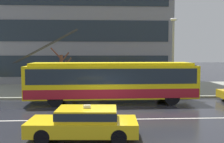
% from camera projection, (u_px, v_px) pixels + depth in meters
% --- Properties ---
extents(ground_plane, '(160.00, 160.00, 0.00)m').
position_uv_depth(ground_plane, '(105.00, 114.00, 14.91)').
color(ground_plane, '#23242A').
extents(sidewalk_slab, '(80.00, 10.00, 0.14)m').
position_uv_depth(sidewalk_slab, '(102.00, 89.00, 24.86)').
color(sidewalk_slab, gray).
rests_on(sidewalk_slab, ground_plane).
extents(lane_centre_line, '(72.00, 0.14, 0.01)m').
position_uv_depth(lane_centre_line, '(106.00, 119.00, 13.71)').
color(lane_centre_line, silver).
rests_on(lane_centre_line, ground_plane).
extents(trolleybus, '(12.53, 2.70, 5.15)m').
position_uv_depth(trolleybus, '(112.00, 81.00, 18.21)').
color(trolleybus, yellow).
rests_on(trolleybus, ground_plane).
extents(taxi_oncoming_near, '(4.52, 2.02, 1.39)m').
position_uv_depth(taxi_oncoming_near, '(84.00, 122.00, 10.64)').
color(taxi_oncoming_near, yellow).
rests_on(taxi_oncoming_near, ground_plane).
extents(bus_shelter, '(3.99, 1.51, 2.40)m').
position_uv_depth(bus_shelter, '(77.00, 72.00, 21.99)').
color(bus_shelter, gray).
rests_on(bus_shelter, sidewalk_slab).
extents(pedestrian_at_shelter, '(1.28, 1.28, 1.93)m').
position_uv_depth(pedestrian_at_shelter, '(156.00, 75.00, 22.21)').
color(pedestrian_at_shelter, '#554A4F').
rests_on(pedestrian_at_shelter, sidewalk_slab).
extents(pedestrian_approaching_curb, '(1.44, 1.44, 1.93)m').
position_uv_depth(pedestrian_approaching_curb, '(73.00, 75.00, 21.68)').
color(pedestrian_approaching_curb, brown).
rests_on(pedestrian_approaching_curb, sidewalk_slab).
extents(street_lamp, '(0.60, 0.32, 6.14)m').
position_uv_depth(street_lamp, '(173.00, 49.00, 20.79)').
color(street_lamp, gray).
rests_on(street_lamp, sidewalk_slab).
extents(street_tree_bare, '(1.79, 0.87, 3.82)m').
position_uv_depth(street_tree_bare, '(62.00, 71.00, 21.36)').
color(street_tree_bare, brown).
rests_on(street_tree_bare, sidewalk_slab).
extents(office_tower_corner_left, '(21.96, 11.31, 19.43)m').
position_uv_depth(office_tower_corner_left, '(78.00, 4.00, 33.03)').
color(office_tower_corner_left, gray).
rests_on(office_tower_corner_left, ground_plane).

